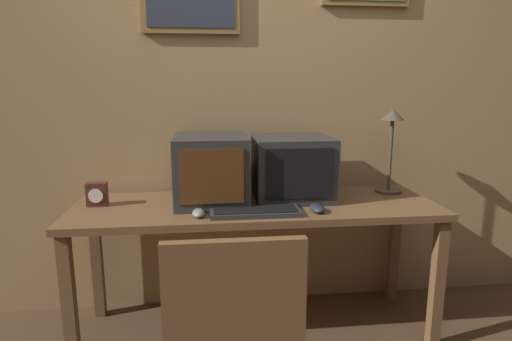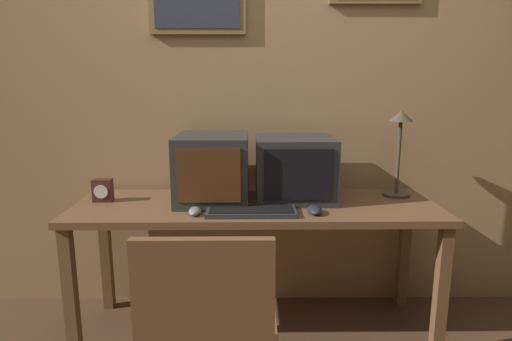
{
  "view_description": "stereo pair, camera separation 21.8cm",
  "coord_description": "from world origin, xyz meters",
  "px_view_note": "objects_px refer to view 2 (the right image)",
  "views": [
    {
      "loc": [
        -0.24,
        -1.09,
        1.34
      ],
      "look_at": [
        0.0,
        1.03,
        0.9
      ],
      "focal_mm": 30.0,
      "sensor_mm": 36.0,
      "label": 1
    },
    {
      "loc": [
        -0.02,
        -1.1,
        1.34
      ],
      "look_at": [
        0.0,
        1.03,
        0.9
      ],
      "focal_mm": 30.0,
      "sensor_mm": 36.0,
      "label": 2
    }
  ],
  "objects_px": {
    "mouse_far_corner": "(195,211)",
    "monitor_left": "(213,168)",
    "desk_clock": "(103,190)",
    "desk_lamp": "(400,140)",
    "monitor_right": "(295,169)",
    "keyboard_main": "(251,211)",
    "mouse_near_keyboard": "(315,210)"
  },
  "relations": [
    {
      "from": "mouse_far_corner",
      "to": "monitor_left",
      "type": "bearing_deg",
      "value": 75.12
    },
    {
      "from": "desk_clock",
      "to": "desk_lamp",
      "type": "distance_m",
      "value": 1.61
    },
    {
      "from": "monitor_right",
      "to": "desk_clock",
      "type": "height_order",
      "value": "monitor_right"
    },
    {
      "from": "mouse_far_corner",
      "to": "desk_clock",
      "type": "height_order",
      "value": "desk_clock"
    },
    {
      "from": "monitor_right",
      "to": "mouse_far_corner",
      "type": "height_order",
      "value": "monitor_right"
    },
    {
      "from": "monitor_right",
      "to": "keyboard_main",
      "type": "height_order",
      "value": "monitor_right"
    },
    {
      "from": "mouse_near_keyboard",
      "to": "mouse_far_corner",
      "type": "relative_size",
      "value": 1.1
    },
    {
      "from": "monitor_left",
      "to": "monitor_right",
      "type": "xyz_separation_m",
      "value": [
        0.43,
        0.03,
        -0.01
      ]
    },
    {
      "from": "monitor_right",
      "to": "keyboard_main",
      "type": "distance_m",
      "value": 0.39
    },
    {
      "from": "mouse_near_keyboard",
      "to": "desk_clock",
      "type": "height_order",
      "value": "desk_clock"
    },
    {
      "from": "mouse_near_keyboard",
      "to": "desk_lamp",
      "type": "xyz_separation_m",
      "value": [
        0.5,
        0.33,
        0.29
      ]
    },
    {
      "from": "mouse_near_keyboard",
      "to": "monitor_right",
      "type": "bearing_deg",
      "value": 105.07
    },
    {
      "from": "mouse_near_keyboard",
      "to": "desk_lamp",
      "type": "bearing_deg",
      "value": 33.15
    },
    {
      "from": "mouse_near_keyboard",
      "to": "desk_clock",
      "type": "bearing_deg",
      "value": 168.2
    },
    {
      "from": "monitor_left",
      "to": "monitor_right",
      "type": "height_order",
      "value": "monitor_left"
    },
    {
      "from": "desk_clock",
      "to": "desk_lamp",
      "type": "bearing_deg",
      "value": 3.59
    },
    {
      "from": "monitor_right",
      "to": "desk_lamp",
      "type": "bearing_deg",
      "value": 5.89
    },
    {
      "from": "desk_clock",
      "to": "monitor_right",
      "type": "bearing_deg",
      "value": 2.28
    },
    {
      "from": "monitor_right",
      "to": "desk_lamp",
      "type": "height_order",
      "value": "desk_lamp"
    },
    {
      "from": "monitor_right",
      "to": "mouse_near_keyboard",
      "type": "distance_m",
      "value": 0.31
    },
    {
      "from": "mouse_near_keyboard",
      "to": "mouse_far_corner",
      "type": "distance_m",
      "value": 0.57
    },
    {
      "from": "monitor_left",
      "to": "keyboard_main",
      "type": "bearing_deg",
      "value": -49.57
    },
    {
      "from": "keyboard_main",
      "to": "mouse_far_corner",
      "type": "height_order",
      "value": "mouse_far_corner"
    },
    {
      "from": "mouse_near_keyboard",
      "to": "mouse_far_corner",
      "type": "bearing_deg",
      "value": -179.14
    },
    {
      "from": "monitor_left",
      "to": "mouse_far_corner",
      "type": "height_order",
      "value": "monitor_left"
    },
    {
      "from": "monitor_left",
      "to": "desk_lamp",
      "type": "distance_m",
      "value": 1.02
    },
    {
      "from": "desk_lamp",
      "to": "desk_clock",
      "type": "bearing_deg",
      "value": -176.41
    },
    {
      "from": "desk_lamp",
      "to": "mouse_near_keyboard",
      "type": "bearing_deg",
      "value": -146.85
    },
    {
      "from": "mouse_near_keyboard",
      "to": "desk_lamp",
      "type": "height_order",
      "value": "desk_lamp"
    },
    {
      "from": "monitor_left",
      "to": "mouse_near_keyboard",
      "type": "height_order",
      "value": "monitor_left"
    },
    {
      "from": "monitor_left",
      "to": "keyboard_main",
      "type": "relative_size",
      "value": 0.97
    },
    {
      "from": "keyboard_main",
      "to": "mouse_far_corner",
      "type": "relative_size",
      "value": 3.97
    }
  ]
}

